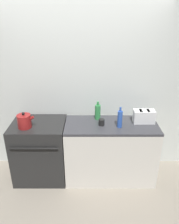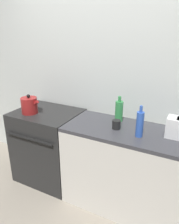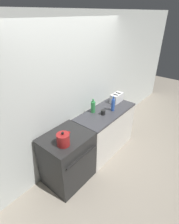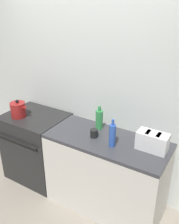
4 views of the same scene
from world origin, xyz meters
The scene contains 8 objects.
ground_plane centered at (0.00, 0.00, 0.00)m, with size 12.00×12.00×0.00m, color gray.
wall_back centered at (0.00, 0.68, 1.30)m, with size 8.00×0.05×2.60m.
stove centered at (-0.57, 0.31, 0.46)m, with size 0.76×0.66×0.91m.
counter_block centered at (0.47, 0.29, 0.45)m, with size 1.31×0.58×0.91m.
kettle centered at (-0.72, 0.20, 1.00)m, with size 0.23×0.18×0.23m.
bottle_green centered at (0.28, 0.46, 1.02)m, with size 0.08×0.08×0.27m.
bottle_blue centered at (0.57, 0.21, 1.03)m, with size 0.07×0.07×0.29m.
cup_black centered at (0.33, 0.26, 0.95)m, with size 0.08×0.08×0.09m.
Camera 2 is at (1.00, -1.59, 1.83)m, focal length 35.00 mm.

